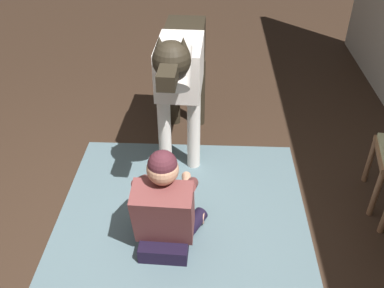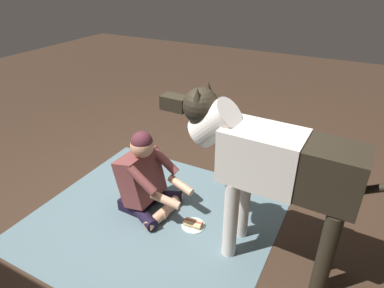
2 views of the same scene
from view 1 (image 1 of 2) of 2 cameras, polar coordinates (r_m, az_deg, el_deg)
The scene contains 5 objects.
ground_plane at distance 3.25m, azimuth -8.13°, elevation -12.30°, with size 13.05×13.05×0.00m, color #35251A.
area_rug at distance 3.28m, azimuth -1.42°, elevation -11.08°, with size 2.13×1.93×0.01m, color slate.
person_sitting_on_floor at distance 2.95m, azimuth -3.67°, elevation -8.61°, with size 0.68×0.58×0.82m.
large_dog at distance 3.57m, azimuth -1.52°, elevation 10.27°, with size 1.67×0.39×1.33m.
hot_dog_on_plate at distance 3.53m, azimuth -2.36°, elevation -6.41°, with size 0.21×0.21×0.06m.
Camera 1 is at (2.12, 0.54, 2.40)m, focal length 39.73 mm.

